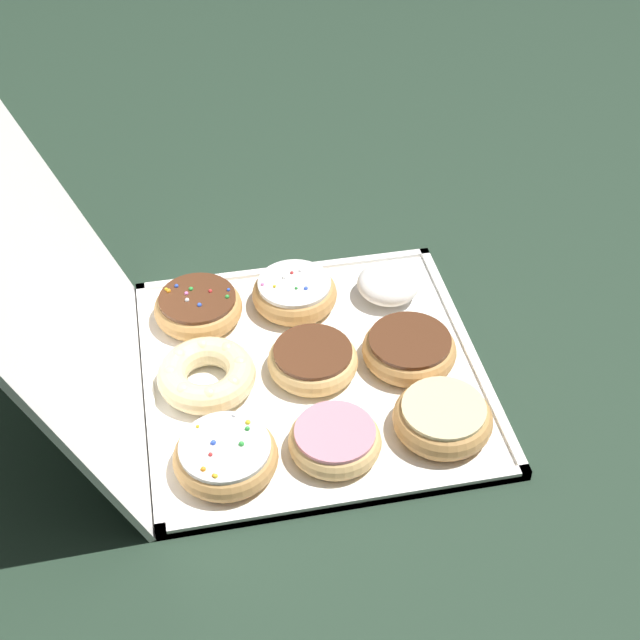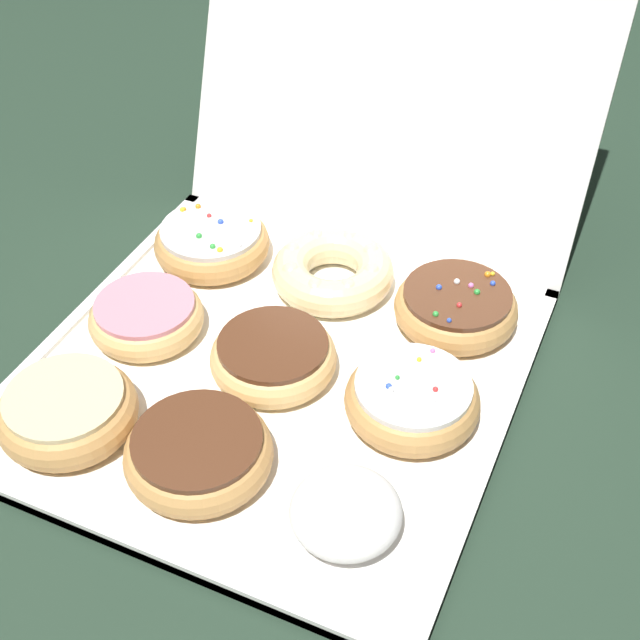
{
  "view_description": "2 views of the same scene",
  "coord_description": "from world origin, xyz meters",
  "views": [
    {
      "loc": [
        -0.81,
        0.15,
        0.83
      ],
      "look_at": [
        0.04,
        -0.02,
        0.05
      ],
      "focal_mm": 51.84,
      "sensor_mm": 36.0,
      "label": 1
    },
    {
      "loc": [
        0.26,
        -0.49,
        0.57
      ],
      "look_at": [
        0.03,
        0.04,
        0.05
      ],
      "focal_mm": 49.12,
      "sensor_mm": 36.0,
      "label": 2
    }
  ],
  "objects": [
    {
      "name": "powdered_filled_donut_2",
      "position": [
        0.12,
        -0.13,
        0.03
      ],
      "size": [
        0.08,
        0.08,
        0.04
      ],
      "color": "white",
      "rests_on": "donut_box"
    },
    {
      "name": "glazed_ring_donut_0",
      "position": [
        -0.13,
        -0.13,
        0.03
      ],
      "size": [
        0.12,
        0.12,
        0.04
      ],
      "color": "tan",
      "rests_on": "donut_box"
    },
    {
      "name": "sprinkle_donut_6",
      "position": [
        -0.13,
        0.12,
        0.03
      ],
      "size": [
        0.12,
        0.12,
        0.04
      ],
      "color": "tan",
      "rests_on": "donut_box"
    },
    {
      "name": "sprinkle_donut_8",
      "position": [
        0.13,
        0.13,
        0.03
      ],
      "size": [
        0.12,
        0.12,
        0.04
      ],
      "color": "tan",
      "rests_on": "donut_box"
    },
    {
      "name": "ground_plane",
      "position": [
        0.0,
        0.0,
        0.0
      ],
      "size": [
        3.0,
        3.0,
        0.0
      ],
      "primitive_type": "plane",
      "color": "#233828"
    },
    {
      "name": "pink_frosted_donut_3",
      "position": [
        -0.13,
        -0.0,
        0.03
      ],
      "size": [
        0.11,
        0.11,
        0.03
      ],
      "color": "#E5B770",
      "rests_on": "donut_box"
    },
    {
      "name": "cruller_donut_7",
      "position": [
        -0.0,
        0.13,
        0.03
      ],
      "size": [
        0.12,
        0.12,
        0.04
      ],
      "color": "beige",
      "rests_on": "donut_box"
    },
    {
      "name": "box_lid_open",
      "position": [
        0.0,
        0.29,
        0.19
      ],
      "size": [
        0.42,
        0.15,
        0.38
      ],
      "primitive_type": "cube",
      "rotation": [
        1.21,
        0.0,
        0.0
      ],
      "color": "white",
      "rests_on": "ground"
    },
    {
      "name": "sprinkle_donut_5",
      "position": [
        0.13,
        -0.0,
        0.03
      ],
      "size": [
        0.11,
        0.11,
        0.04
      ],
      "color": "tan",
      "rests_on": "donut_box"
    },
    {
      "name": "donut_box",
      "position": [
        0.0,
        0.0,
        0.01
      ],
      "size": [
        0.42,
        0.42,
        0.01
      ],
      "color": "white",
      "rests_on": "ground"
    },
    {
      "name": "chocolate_frosted_donut_1",
      "position": [
        -0.01,
        -0.12,
        0.03
      ],
      "size": [
        0.12,
        0.12,
        0.04
      ],
      "color": "tan",
      "rests_on": "donut_box"
    },
    {
      "name": "chocolate_frosted_donut_4",
      "position": [
        -0.0,
        0.0,
        0.03
      ],
      "size": [
        0.11,
        0.11,
        0.04
      ],
      "color": "#E5B770",
      "rests_on": "donut_box"
    }
  ]
}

